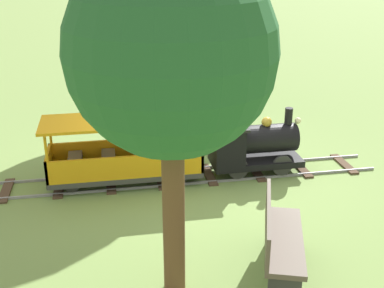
% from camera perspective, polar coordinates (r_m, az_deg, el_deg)
% --- Properties ---
extents(ground_plane, '(60.00, 60.00, 0.00)m').
position_cam_1_polar(ground_plane, '(7.63, 0.33, -3.81)').
color(ground_plane, '#75934C').
extents(track, '(0.76, 6.05, 0.04)m').
position_cam_1_polar(track, '(7.60, -0.84, -3.79)').
color(track, gray).
rests_on(track, ground_plane).
extents(locomotive, '(0.72, 1.45, 0.99)m').
position_cam_1_polar(locomotive, '(7.63, 6.77, -0.01)').
color(locomotive, black).
rests_on(locomotive, ground_plane).
extents(passenger_car, '(0.82, 2.35, 0.97)m').
position_cam_1_polar(passenger_car, '(7.35, -7.79, -1.46)').
color(passenger_car, '#3F3F3F').
rests_on(passenger_car, ground_plane).
extents(conductor_person, '(0.30, 0.30, 1.62)m').
position_cam_1_polar(conductor_person, '(8.38, 3.19, 5.56)').
color(conductor_person, '#282D47').
rests_on(conductor_person, ground_plane).
extents(park_bench, '(1.36, 0.79, 0.82)m').
position_cam_1_polar(park_bench, '(5.40, 10.09, -10.92)').
color(park_bench, brown).
rests_on(park_bench, ground_plane).
extents(oak_tree_far, '(1.87, 1.87, 3.41)m').
position_cam_1_polar(oak_tree_far, '(4.30, -2.45, 10.32)').
color(oak_tree_far, brown).
rests_on(oak_tree_far, ground_plane).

